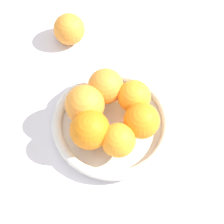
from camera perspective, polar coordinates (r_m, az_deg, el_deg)
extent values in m
plane|color=silver|center=(0.80, 0.00, -2.32)|extent=(4.00, 4.00, 0.00)
cylinder|color=silver|center=(0.79, 0.00, -2.09)|extent=(0.24, 0.24, 0.02)
torus|color=silver|center=(0.77, 0.00, -1.55)|extent=(0.25, 0.25, 0.02)
sphere|color=orange|center=(0.76, -0.98, 3.95)|extent=(0.07, 0.07, 0.07)
sphere|color=orange|center=(0.74, -4.17, 1.14)|extent=(0.08, 0.08, 0.08)
sphere|color=orange|center=(0.71, -3.40, -2.71)|extent=(0.08, 0.08, 0.08)
sphere|color=orange|center=(0.71, 0.97, -4.32)|extent=(0.07, 0.07, 0.07)
sphere|color=orange|center=(0.73, 4.53, -1.33)|extent=(0.07, 0.07, 0.07)
sphere|color=orange|center=(0.75, 3.39, 2.37)|extent=(0.07, 0.07, 0.07)
sphere|color=orange|center=(0.89, -6.53, 12.43)|extent=(0.07, 0.07, 0.07)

